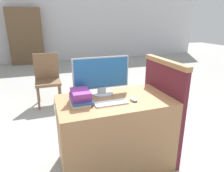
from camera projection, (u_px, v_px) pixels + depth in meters
wall_back at (57, 23)px, 7.33m from camera, size 12.00×0.06×2.80m
desk at (115, 133)px, 2.09m from camera, size 1.13×0.65×0.77m
carrel_divider at (162, 108)px, 2.26m from camera, size 0.07×0.75×1.12m
monitor at (101, 77)px, 2.05m from camera, size 0.59×0.24×0.40m
keyboard at (111, 103)px, 1.86m from camera, size 0.32×0.11×0.02m
mouse at (134, 99)px, 1.93m from camera, size 0.06×0.10×0.03m
book_stack at (80, 97)px, 1.86m from camera, size 0.19×0.25×0.13m
far_chair at (47, 77)px, 3.68m from camera, size 0.44×0.44×0.93m
bookshelf_far at (26, 37)px, 6.91m from camera, size 1.11×0.32×1.91m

